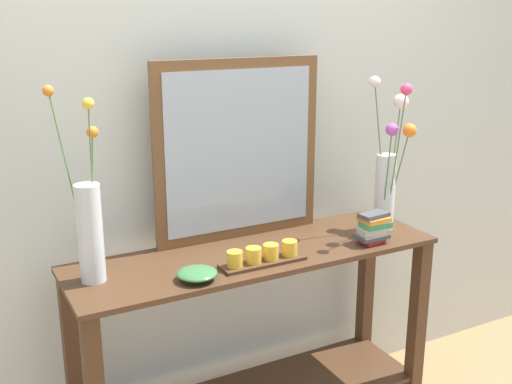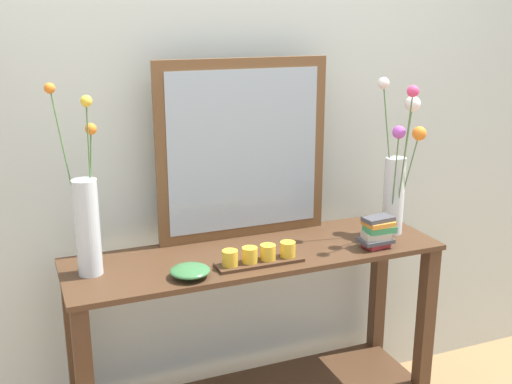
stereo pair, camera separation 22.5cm
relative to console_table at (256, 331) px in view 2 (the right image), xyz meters
The scene contains 8 objects.
wall_back 0.89m from the console_table, 90.00° to the left, with size 6.40×0.08×2.70m, color beige.
console_table is the anchor object (origin of this frame).
mirror_leaning 0.71m from the console_table, 83.73° to the left, with size 0.69×0.03×0.70m.
tall_vase_left 0.80m from the console_table, behind, with size 0.15×0.17×0.64m.
vase_right 0.83m from the console_table, ahead, with size 0.21×0.23×0.63m.
candle_tray 0.38m from the console_table, 106.15° to the right, with size 0.32×0.09×0.07m.
decorative_bowl 0.48m from the console_table, 155.61° to the right, with size 0.14×0.14×0.04m.
book_stack 0.61m from the console_table, 16.05° to the right, with size 0.14×0.09×0.12m.
Camera 2 is at (-0.81, -2.01, 1.72)m, focal length 43.43 mm.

